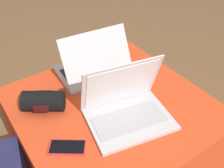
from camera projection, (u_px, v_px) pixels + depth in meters
ground_plane at (112, 163)px, 1.49m from camera, size 14.00×14.00×0.00m
ottoman at (112, 136)px, 1.35m from camera, size 0.84×0.83×0.46m
laptop_near at (126, 108)px, 1.11m from camera, size 0.39×0.32×0.26m
laptop_far at (94, 66)px, 1.35m from camera, size 0.37×0.29×0.25m
cell_phone at (67, 147)px, 1.00m from camera, size 0.16×0.14×0.01m
wrist_brace at (43, 101)px, 1.15m from camera, size 0.20×0.18×0.09m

